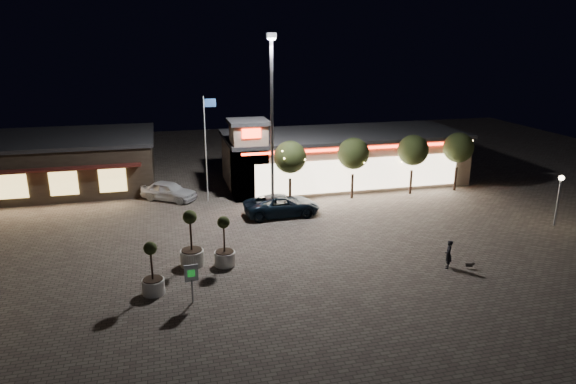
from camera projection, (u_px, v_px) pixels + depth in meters
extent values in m
plane|color=#61584E|center=(269.00, 269.00, 27.89)|extent=(90.00, 90.00, 0.00)
cube|color=tan|center=(343.00, 158.00, 44.49)|extent=(20.00, 8.00, 4.00)
cube|color=#262628|center=(344.00, 134.00, 43.86)|extent=(20.40, 8.40, 0.30)
cube|color=#FFE5BF|center=(360.00, 175.00, 40.84)|extent=(17.00, 0.12, 2.60)
cube|color=red|center=(361.00, 148.00, 40.19)|extent=(19.00, 0.10, 0.18)
cube|color=tan|center=(249.00, 161.00, 39.69)|extent=(2.60, 2.60, 5.80)
cube|color=#262628|center=(248.00, 122.00, 38.80)|extent=(3.00, 3.00, 0.30)
cube|color=red|center=(251.00, 133.00, 37.74)|extent=(1.40, 0.10, 0.70)
cube|color=#382D23|center=(54.00, 164.00, 42.60)|extent=(16.00, 10.00, 4.00)
cube|color=#262628|center=(50.00, 138.00, 41.98)|extent=(16.40, 10.40, 0.30)
cube|color=#591E19|center=(39.00, 170.00, 37.36)|extent=(14.40, 0.80, 0.15)
cube|color=#FED572|center=(13.00, 187.00, 37.57)|extent=(2.00, 0.12, 1.80)
cube|color=#FED572|center=(64.00, 183.00, 38.38)|extent=(2.00, 0.12, 1.80)
cube|color=#FED572|center=(113.00, 180.00, 39.20)|extent=(2.00, 0.12, 1.80)
cylinder|color=gray|center=(272.00, 133.00, 34.03)|extent=(0.20, 0.20, 12.00)
cube|color=gray|center=(271.00, 36.00, 32.23)|extent=(0.60, 0.40, 0.35)
cube|color=white|center=(271.00, 39.00, 32.29)|extent=(0.45, 0.30, 0.08)
cylinder|color=white|center=(206.00, 150.00, 38.32)|extent=(0.10, 0.10, 8.00)
cube|color=#294F97|center=(210.00, 103.00, 37.41)|extent=(0.90, 0.04, 0.60)
cylinder|color=gray|center=(557.00, 203.00, 33.94)|extent=(0.12, 0.12, 3.20)
sphere|color=#FFE5B2|center=(561.00, 178.00, 33.45)|extent=(0.36, 0.36, 0.36)
cylinder|color=#332319|center=(290.00, 191.00, 38.75)|extent=(0.20, 0.20, 1.92)
sphere|color=#2D3819|center=(290.00, 157.00, 37.99)|extent=(2.42, 2.42, 2.42)
cylinder|color=#332319|center=(352.00, 186.00, 39.91)|extent=(0.20, 0.20, 1.92)
sphere|color=#2D3819|center=(353.00, 154.00, 39.15)|extent=(2.42, 2.42, 2.42)
cylinder|color=#332319|center=(411.00, 182.00, 41.08)|extent=(0.20, 0.20, 1.92)
sphere|color=#2D3819|center=(413.00, 150.00, 40.32)|extent=(2.42, 2.42, 2.42)
cylinder|color=#332319|center=(455.00, 179.00, 42.01)|extent=(0.20, 0.20, 1.92)
sphere|color=#2D3819|center=(458.00, 148.00, 41.25)|extent=(2.42, 2.42, 2.42)
imported|color=black|center=(282.00, 205.00, 36.15)|extent=(5.39, 2.58, 1.48)
imported|color=silver|center=(169.00, 191.00, 39.52)|extent=(4.60, 3.95, 1.49)
imported|color=black|center=(448.00, 254.00, 27.88)|extent=(0.62, 0.69, 1.58)
cube|color=#59514C|center=(469.00, 265.00, 27.92)|extent=(0.41, 0.27, 0.20)
sphere|color=#59514C|center=(473.00, 263.00, 27.88)|extent=(0.18, 0.18, 0.18)
cylinder|color=silver|center=(192.00, 258.00, 28.31)|extent=(1.31, 1.31, 0.87)
cylinder|color=black|center=(192.00, 250.00, 28.18)|extent=(1.13, 1.13, 0.07)
cylinder|color=#332319|center=(191.00, 233.00, 27.88)|extent=(0.11, 0.11, 1.96)
sphere|color=#2D3819|center=(190.00, 217.00, 27.61)|extent=(0.76, 0.76, 0.76)
cylinder|color=silver|center=(153.00, 286.00, 25.21)|extent=(1.11, 1.11, 0.74)
cylinder|color=black|center=(153.00, 279.00, 25.09)|extent=(0.96, 0.96, 0.06)
cylinder|color=#332319|center=(151.00, 263.00, 24.84)|extent=(0.09, 0.09, 1.67)
sphere|color=#2D3819|center=(150.00, 248.00, 24.61)|extent=(0.65, 0.65, 0.65)
cylinder|color=silver|center=(225.00, 258.00, 28.34)|extent=(1.16, 1.16, 0.78)
cylinder|color=black|center=(225.00, 252.00, 28.22)|extent=(1.01, 1.01, 0.06)
cylinder|color=#332319|center=(224.00, 236.00, 27.96)|extent=(0.10, 0.10, 1.75)
sphere|color=#2D3819|center=(223.00, 222.00, 27.72)|extent=(0.68, 0.68, 0.68)
cylinder|color=gray|center=(192.00, 291.00, 24.29)|extent=(0.08, 0.08, 1.18)
cube|color=white|center=(191.00, 273.00, 24.01)|extent=(0.64, 0.10, 0.84)
cube|color=#189326|center=(191.00, 273.00, 23.98)|extent=(0.35, 0.04, 0.34)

